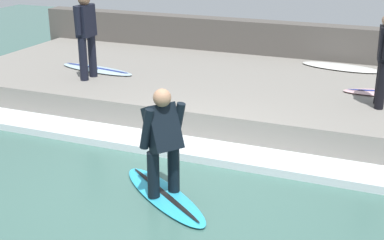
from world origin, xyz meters
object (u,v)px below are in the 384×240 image
(surfer_riding, at_px, (163,137))
(surfboard_spare, at_px, (341,67))
(surfboard_waiting_far, at_px, (97,69))
(surfer_waiting_near, at_px, (384,55))
(surfboard_riding, at_px, (164,195))
(surfer_waiting_far, at_px, (86,32))

(surfer_riding, xyz_separation_m, surfboard_spare, (5.79, -1.54, -0.29))
(surfer_riding, bearing_deg, surfboard_waiting_far, 41.83)
(surfer_waiting_near, bearing_deg, surfboard_riding, 144.19)
(surfer_waiting_near, xyz_separation_m, surfboard_waiting_far, (0.23, 5.72, -0.85))
(surfer_riding, height_order, surfer_waiting_far, surfer_waiting_far)
(surfer_waiting_far, bearing_deg, surfboard_waiting_far, 17.22)
(surfer_waiting_far, distance_m, surfboard_waiting_far, 1.10)
(surfer_waiting_far, bearing_deg, surfer_riding, -134.85)
(surfer_riding, distance_m, surfer_waiting_near, 4.25)
(surfboard_riding, distance_m, surfboard_spare, 6.01)
(surfer_waiting_near, relative_size, surfboard_spare, 0.88)
(surfboard_waiting_far, relative_size, surfboard_spare, 1.07)
(surfboard_riding, relative_size, surfer_waiting_far, 1.11)
(surfer_riding, bearing_deg, surfboard_riding, -90.00)
(surfboard_riding, xyz_separation_m, surfboard_spare, (5.79, -1.54, 0.55))
(surfboard_riding, relative_size, surfer_waiting_near, 1.19)
(surfer_waiting_near, height_order, surfboard_waiting_far, surfer_waiting_near)
(surfboard_waiting_far, bearing_deg, surfboard_riding, -138.17)
(surfer_waiting_far, bearing_deg, surfboard_spare, -59.45)
(surfboard_riding, distance_m, surfboard_waiting_far, 4.92)
(surfboard_spare, bearing_deg, surfboard_waiting_far, 114.12)
(surfer_riding, distance_m, surfer_waiting_far, 4.39)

